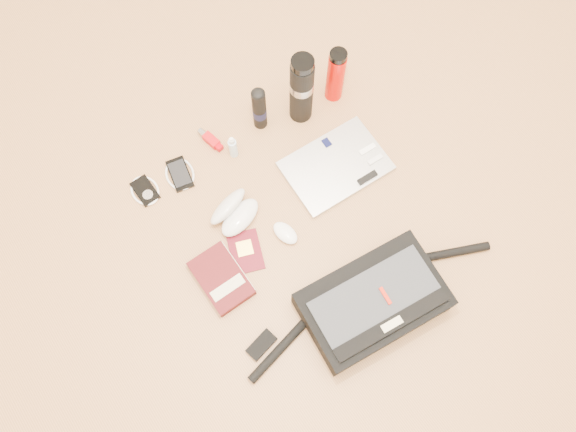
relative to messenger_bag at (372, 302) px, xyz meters
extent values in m
plane|color=#A87546|center=(-0.01, 0.27, -0.05)|extent=(4.00, 4.00, 0.00)
cube|color=black|center=(0.00, 0.00, 0.00)|extent=(0.44, 0.30, 0.10)
cube|color=#2D3035|center=(0.00, -0.01, 0.05)|extent=(0.39, 0.22, 0.01)
cube|color=black|center=(-0.01, -0.09, 0.05)|extent=(0.37, 0.08, 0.01)
cube|color=beige|center=(-0.01, -0.09, 0.06)|extent=(0.07, 0.03, 0.01)
cube|color=#B31403|center=(0.03, -0.01, 0.06)|extent=(0.02, 0.06, 0.02)
cylinder|color=black|center=(-0.30, 0.05, -0.04)|extent=(0.26, 0.08, 0.03)
cylinder|color=black|center=(0.31, -0.01, -0.04)|extent=(0.25, 0.13, 0.03)
cube|color=black|center=(-0.34, 0.10, -0.04)|extent=(0.10, 0.06, 0.02)
cube|color=#B6B6B8|center=(0.20, 0.44, -0.04)|extent=(0.34, 0.25, 0.02)
cube|color=black|center=(0.22, 0.52, -0.03)|extent=(0.03, 0.03, 0.00)
cube|color=white|center=(0.32, 0.42, -0.03)|extent=(0.06, 0.02, 0.01)
cube|color=silver|center=(0.31, 0.37, -0.03)|extent=(0.06, 0.02, 0.01)
cube|color=black|center=(0.25, 0.34, -0.03)|extent=(0.07, 0.02, 0.01)
cube|color=#460D10|center=(-0.33, 0.33, -0.04)|extent=(0.13, 0.20, 0.03)
cube|color=beige|center=(-0.26, 0.33, -0.04)|extent=(0.00, 0.19, 0.03)
cube|color=beige|center=(-0.33, 0.29, -0.02)|extent=(0.11, 0.04, 0.00)
cube|color=#540914|center=(-0.22, 0.37, -0.05)|extent=(0.14, 0.16, 0.01)
cube|color=gold|center=(-0.21, 0.38, -0.05)|extent=(0.06, 0.06, 0.00)
ellipsoid|color=white|center=(-0.08, 0.34, -0.04)|extent=(0.07, 0.10, 0.03)
ellipsoid|color=silver|center=(-0.17, 0.47, -0.03)|extent=(0.17, 0.12, 0.05)
ellipsoid|color=silver|center=(-0.18, 0.51, -0.01)|extent=(0.17, 0.12, 0.09)
ellipsoid|color=black|center=(-0.20, 0.46, -0.03)|extent=(0.05, 0.04, 0.01)
ellipsoid|color=black|center=(-0.14, 0.47, -0.03)|extent=(0.05, 0.04, 0.01)
cylinder|color=black|center=(-0.17, 0.47, -0.03)|extent=(0.02, 0.01, 0.00)
cube|color=black|center=(-0.37, 0.73, -0.05)|extent=(0.06, 0.10, 0.01)
cylinder|color=#A9A9AB|center=(-0.37, 0.71, -0.04)|extent=(0.03, 0.03, 0.00)
torus|color=white|center=(-0.37, 0.73, -0.05)|extent=(0.09, 0.09, 0.01)
cube|color=black|center=(-0.24, 0.72, -0.05)|extent=(0.09, 0.13, 0.01)
cube|color=black|center=(-0.24, 0.72, -0.04)|extent=(0.07, 0.10, 0.00)
torus|color=silver|center=(-0.24, 0.72, -0.05)|extent=(0.11, 0.11, 0.01)
cube|color=#AD0D12|center=(-0.09, 0.76, -0.04)|extent=(0.04, 0.06, 0.03)
cube|color=#AF010C|center=(-0.08, 0.72, -0.04)|extent=(0.03, 0.02, 0.02)
cylinder|color=#98989B|center=(-0.10, 0.80, -0.04)|extent=(0.03, 0.04, 0.02)
cylinder|color=#BADEF9|center=(-0.05, 0.68, -0.01)|extent=(0.03, 0.03, 0.09)
cylinder|color=silver|center=(-0.05, 0.68, 0.04)|extent=(0.02, 0.02, 0.02)
cylinder|color=white|center=(-0.05, 0.68, 0.05)|extent=(0.01, 0.01, 0.01)
cylinder|color=black|center=(0.09, 0.72, 0.04)|extent=(0.06, 0.06, 0.19)
cylinder|color=black|center=(0.09, 0.72, 0.02)|extent=(0.06, 0.06, 0.04)
ellipsoid|color=black|center=(0.09, 0.72, 0.14)|extent=(0.06, 0.06, 0.02)
cylinder|color=black|center=(0.22, 0.67, 0.08)|extent=(0.10, 0.10, 0.27)
cylinder|color=#A8A8AA|center=(0.22, 0.67, 0.12)|extent=(0.10, 0.10, 0.03)
cylinder|color=black|center=(0.22, 0.67, 0.23)|extent=(0.09, 0.09, 0.03)
cylinder|color=#BF0701|center=(0.36, 0.67, 0.05)|extent=(0.08, 0.08, 0.21)
cylinder|color=black|center=(0.36, 0.67, 0.17)|extent=(0.07, 0.07, 0.02)
camera|label=1|loc=(-0.40, -0.13, 1.67)|focal=35.00mm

